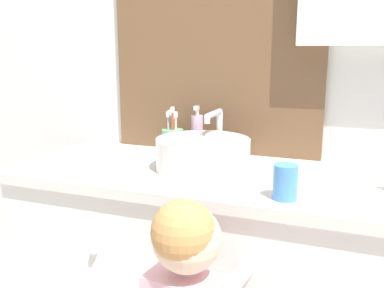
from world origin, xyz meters
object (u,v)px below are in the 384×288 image
(toothbrush_holder, at_px, (173,141))
(soap_dispenser, at_px, (197,134))
(sink_basin, at_px, (204,153))
(drinking_cup, at_px, (285,182))

(toothbrush_holder, distance_m, soap_dispenser, 0.10)
(sink_basin, relative_size, drinking_cup, 3.79)
(drinking_cup, bearing_deg, sink_basin, 146.32)
(drinking_cup, bearing_deg, soap_dispenser, 135.33)
(sink_basin, distance_m, drinking_cup, 0.38)
(soap_dispenser, height_order, drinking_cup, soap_dispenser)
(sink_basin, bearing_deg, soap_dispenser, 116.24)
(sink_basin, distance_m, soap_dispenser, 0.22)
(sink_basin, height_order, soap_dispenser, soap_dispenser)
(sink_basin, bearing_deg, toothbrush_holder, 139.18)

